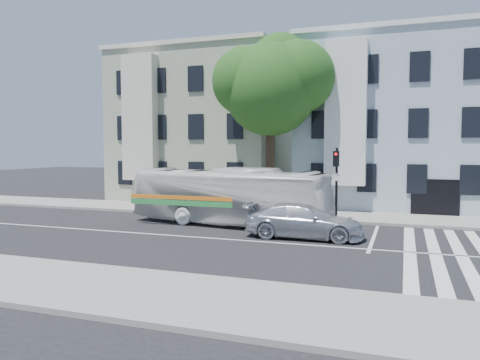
% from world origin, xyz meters
% --- Properties ---
extents(ground, '(120.00, 120.00, 0.00)m').
position_xyz_m(ground, '(0.00, 0.00, 0.00)').
color(ground, black).
rests_on(ground, ground).
extents(sidewalk_far, '(80.00, 4.00, 0.15)m').
position_xyz_m(sidewalk_far, '(0.00, 8.00, 0.07)').
color(sidewalk_far, gray).
rests_on(sidewalk_far, ground).
extents(sidewalk_near, '(80.00, 4.00, 0.15)m').
position_xyz_m(sidewalk_near, '(0.00, -8.00, 0.07)').
color(sidewalk_near, gray).
rests_on(sidewalk_near, ground).
extents(building_left, '(12.00, 10.00, 11.00)m').
position_xyz_m(building_left, '(-7.00, 15.00, 5.50)').
color(building_left, '#989E84').
rests_on(building_left, ground).
extents(building_right, '(12.00, 10.00, 11.00)m').
position_xyz_m(building_right, '(7.00, 15.00, 5.50)').
color(building_right, '#9AA8B7').
rests_on(building_right, ground).
extents(street_tree, '(7.30, 5.90, 11.10)m').
position_xyz_m(street_tree, '(0.06, 8.74, 7.83)').
color(street_tree, '#2D2116').
rests_on(street_tree, ground).
extents(bus, '(4.09, 10.93, 2.97)m').
position_xyz_m(bus, '(-0.83, 3.62, 1.49)').
color(bus, silver).
rests_on(bus, ground).
extents(sedan, '(2.21, 5.27, 1.52)m').
position_xyz_m(sedan, '(3.59, 1.48, 0.76)').
color(sedan, silver).
rests_on(sedan, ground).
extents(hedge, '(8.53, 2.12, 0.70)m').
position_xyz_m(hedge, '(-2.19, 6.80, 0.50)').
color(hedge, '#325E1E').
rests_on(hedge, sidewalk_far).
extents(traffic_signal, '(0.40, 0.52, 3.99)m').
position_xyz_m(traffic_signal, '(4.35, 5.97, 2.58)').
color(traffic_signal, black).
rests_on(traffic_signal, ground).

